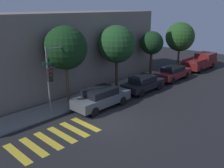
% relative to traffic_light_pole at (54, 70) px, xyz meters
% --- Properties ---
extents(ground_plane, '(60.00, 60.00, 0.00)m').
position_rel_traffic_light_pole_xyz_m(ground_plane, '(1.60, -3.37, -3.28)').
color(ground_plane, black).
extents(sidewalk, '(26.00, 2.36, 0.14)m').
position_rel_traffic_light_pole_xyz_m(sidewalk, '(1.60, 1.01, -3.21)').
color(sidewalk, slate).
rests_on(sidewalk, ground).
extents(building_row, '(26.00, 6.00, 6.82)m').
position_rel_traffic_light_pole_xyz_m(building_row, '(1.60, 5.59, 0.13)').
color(building_row, slate).
rests_on(building_row, ground).
extents(crosswalk, '(5.10, 2.60, 0.00)m').
position_rel_traffic_light_pole_xyz_m(crosswalk, '(-1.87, -2.57, -3.28)').
color(crosswalk, gold).
rests_on(crosswalk, ground).
extents(traffic_light_pole, '(2.17, 0.56, 4.85)m').
position_rel_traffic_light_pole_xyz_m(traffic_light_pole, '(0.00, 0.00, 0.00)').
color(traffic_light_pole, slate).
rests_on(traffic_light_pole, ground).
extents(sedan_near_corner, '(4.69, 1.86, 1.55)m').
position_rel_traffic_light_pole_xyz_m(sedan_near_corner, '(3.12, -1.27, -2.46)').
color(sedan_near_corner, '#4C5156').
rests_on(sedan_near_corner, ground).
extents(sedan_middle, '(4.27, 1.79, 1.42)m').
position_rel_traffic_light_pole_xyz_m(sedan_middle, '(8.33, -1.27, -2.52)').
color(sedan_middle, black).
rests_on(sedan_middle, ground).
extents(sedan_far_end, '(4.53, 1.79, 1.40)m').
position_rel_traffic_light_pole_xyz_m(sedan_far_end, '(13.47, -1.27, -2.52)').
color(sedan_far_end, maroon).
rests_on(sedan_far_end, ground).
extents(pickup_truck, '(5.38, 2.03, 1.82)m').
position_rel_traffic_light_pole_xyz_m(pickup_truck, '(19.90, -1.27, -2.35)').
color(pickup_truck, maroon).
rests_on(pickup_truck, ground).
extents(tree_near_corner, '(3.24, 3.24, 6.03)m').
position_rel_traffic_light_pole_xyz_m(tree_near_corner, '(1.92, 1.18, 1.11)').
color(tree_near_corner, brown).
rests_on(tree_near_corner, ground).
extents(tree_midblock, '(3.36, 3.36, 5.77)m').
position_rel_traffic_light_pole_xyz_m(tree_midblock, '(7.48, 1.18, 0.79)').
color(tree_midblock, '#42301E').
rests_on(tree_midblock, ground).
extents(tree_far_end, '(2.43, 2.43, 4.86)m').
position_rel_traffic_light_pole_xyz_m(tree_far_end, '(12.91, 1.18, 0.33)').
color(tree_far_end, '#42301E').
rests_on(tree_far_end, ground).
extents(tree_behind_truck, '(3.47, 3.47, 5.51)m').
position_rel_traffic_light_pole_xyz_m(tree_behind_truck, '(18.79, 1.18, 0.48)').
color(tree_behind_truck, brown).
rests_on(tree_behind_truck, ground).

